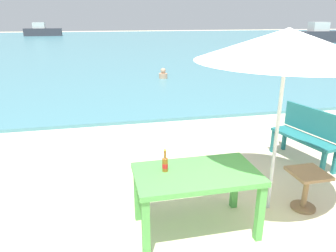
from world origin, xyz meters
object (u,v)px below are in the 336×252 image
at_px(beer_bottle_amber, 165,164).
at_px(bench_teal_center, 307,132).
at_px(boat_cargo_ship, 321,35).
at_px(patio_umbrella, 287,45).
at_px(side_table_wood, 307,185).
at_px(boat_ferry, 42,31).
at_px(swimmer_person, 163,74).
at_px(picnic_table_green, 196,181).

bearing_deg(beer_bottle_amber, bench_teal_center, 24.86).
distance_m(bench_teal_center, boat_cargo_ship, 29.39).
relative_size(patio_umbrella, side_table_wood, 4.26).
bearing_deg(boat_ferry, swimmer_person, -74.22).
relative_size(patio_umbrella, boat_cargo_ship, 0.44).
bearing_deg(swimmer_person, side_table_wood, -89.98).
height_order(beer_bottle_amber, boat_cargo_ship, boat_cargo_ship).
xyz_separation_m(side_table_wood, bench_teal_center, (0.89, 1.28, 0.19)).
bearing_deg(patio_umbrella, side_table_wood, -14.66).
xyz_separation_m(side_table_wood, boat_ferry, (-9.37, 42.35, 0.34)).
distance_m(picnic_table_green, boat_cargo_ship, 31.97).
xyz_separation_m(boat_ferry, boat_cargo_ship, (28.20, -17.79, 0.07)).
distance_m(beer_bottle_amber, boat_ferry, 43.01).
bearing_deg(bench_teal_center, boat_cargo_ship, 52.37).
relative_size(picnic_table_green, side_table_wood, 2.59).
bearing_deg(swimmer_person, patio_umbrella, -92.80).
bearing_deg(swimmer_person, picnic_table_green, -99.33).
height_order(picnic_table_green, swimmer_person, picnic_table_green).
xyz_separation_m(beer_bottle_amber, patio_umbrella, (1.43, 0.12, 1.26)).
distance_m(patio_umbrella, boat_cargo_ship, 31.15).
bearing_deg(patio_umbrella, beer_bottle_amber, -175.29).
bearing_deg(boat_ferry, picnic_table_green, -79.54).
bearing_deg(beer_bottle_amber, patio_umbrella, 4.71).
xyz_separation_m(patio_umbrella, bench_teal_center, (1.33, 1.16, -1.58)).
relative_size(beer_bottle_amber, side_table_wood, 0.49).
height_order(patio_umbrella, side_table_wood, patio_umbrella).
relative_size(patio_umbrella, bench_teal_center, 1.84).
bearing_deg(patio_umbrella, boat_cargo_ship, 51.74).
relative_size(picnic_table_green, boat_ferry, 0.30).
distance_m(side_table_wood, bench_teal_center, 1.57).
height_order(bench_teal_center, boat_cargo_ship, boat_cargo_ship).
bearing_deg(beer_bottle_amber, boat_ferry, 100.03).
bearing_deg(swimmer_person, beer_bottle_amber, -101.50).
bearing_deg(boat_cargo_ship, side_table_wood, -127.48).
bearing_deg(beer_bottle_amber, boat_cargo_ship, 49.86).
height_order(beer_bottle_amber, bench_teal_center, beer_bottle_amber).
distance_m(beer_bottle_amber, side_table_wood, 1.94).
distance_m(bench_teal_center, swimmer_person, 7.99).
xyz_separation_m(patio_umbrella, swimmer_person, (0.44, 9.09, -1.88)).
bearing_deg(swimmer_person, boat_cargo_ship, 39.17).
bearing_deg(bench_teal_center, side_table_wood, -124.71).
distance_m(patio_umbrella, bench_teal_center, 2.37).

